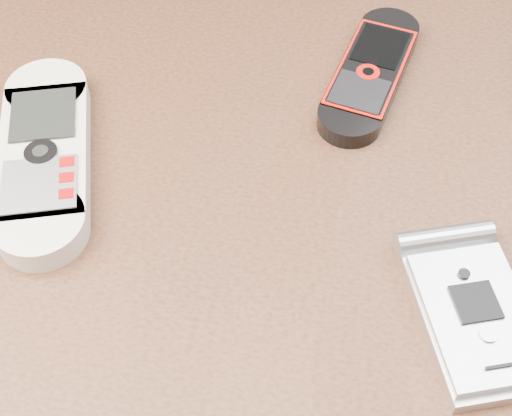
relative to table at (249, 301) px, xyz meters
The scene contains 4 objects.
table is the anchor object (origin of this frame).
nokia_white 0.18m from the table, behind, with size 0.06×0.18×0.02m, color beige.
nokia_black_red 0.19m from the table, 64.77° to the left, with size 0.05×0.15×0.01m, color black.
motorola_razr 0.19m from the table, 20.82° to the right, with size 0.06×0.11×0.02m, color #BBBBC0.
Camera 1 is at (0.05, -0.27, 1.11)m, focal length 50.00 mm.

